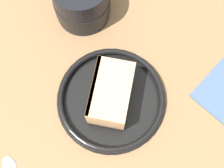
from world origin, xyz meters
TOP-DOWN VIEW (x-y plane):
  - ground_plane at (0.00, 0.00)cm, footprint 131.97×131.97cm
  - small_plate at (-2.14, -0.37)cm, footprint 18.10×18.10cm
  - cake_slice at (-1.93, -0.20)cm, footprint 11.04×11.50cm
  - tea_mug at (13.90, -6.84)cm, footprint 9.88×11.95cm

SIDE VIEW (x-z plane):
  - ground_plane at x=0.00cm, z-range -2.72..0.00cm
  - small_plate at x=-2.14cm, z-range -0.01..1.90cm
  - cake_slice at x=-1.93cm, z-range 0.98..6.71cm
  - tea_mug at x=13.90cm, z-range -0.29..8.34cm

